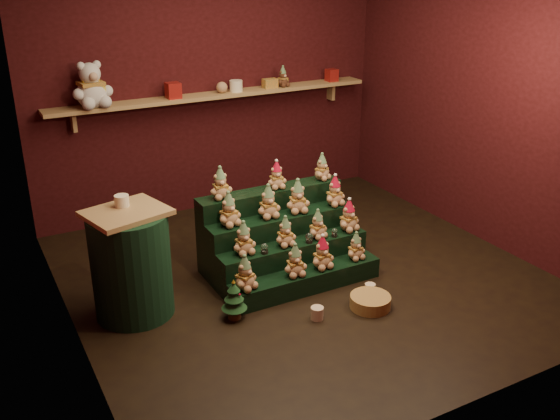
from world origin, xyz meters
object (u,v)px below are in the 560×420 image
mini_christmas_tree (234,299)px  snow_globe_b (309,238)px  mug_right (370,289)px  white_bear (90,79)px  riser_tier_front (306,281)px  side_table (131,264)px  snow_globe_c (334,232)px  mug_left (317,313)px  wicker_basket (370,302)px  snow_globe_a (265,248)px  brown_bear (283,77)px

mini_christmas_tree → snow_globe_b: bearing=17.8°
mug_right → white_bear: size_ratio=0.16×
riser_tier_front → side_table: side_table is taller
snow_globe_c → riser_tier_front: bearing=-157.4°
mini_christmas_tree → mug_left: (0.57, -0.33, -0.12)m
wicker_basket → snow_globe_c: bearing=84.3°
riser_tier_front → snow_globe_c: size_ratio=17.75×
riser_tier_front → white_bear: bearing=120.1°
mug_right → wicker_basket: wicker_basket is taller
riser_tier_front → snow_globe_a: (-0.32, 0.16, 0.32)m
side_table → mug_right: size_ratio=9.86×
mug_left → brown_bear: size_ratio=0.47×
riser_tier_front → mini_christmas_tree: mini_christmas_tree is taller
riser_tier_front → mug_right: riser_tier_front is taller
riser_tier_front → side_table: 1.49m
snow_globe_c → mini_christmas_tree: snow_globe_c is taller
snow_globe_a → mug_left: bearing=-75.1°
wicker_basket → brown_bear: size_ratio=1.51×
riser_tier_front → snow_globe_c: bearing=22.6°
riser_tier_front → snow_globe_a: snow_globe_a is taller
snow_globe_a → mini_christmas_tree: snow_globe_a is taller
mini_christmas_tree → white_bear: (-0.47, 2.18, 1.43)m
riser_tier_front → white_bear: (-1.20, 2.07, 1.51)m
riser_tier_front → wicker_basket: size_ratio=4.16×
side_table → mug_right: side_table is taller
mug_right → white_bear: white_bear is taller
snow_globe_a → snow_globe_c: snow_globe_a is taller
wicker_basket → brown_bear: bearing=77.2°
white_bear → brown_bear: size_ratio=2.48×
snow_globe_a → mug_left: 0.71m
white_bear → brown_bear: white_bear is taller
snow_globe_b → mini_christmas_tree: bearing=-162.2°
snow_globe_a → snow_globe_b: (0.44, 0.00, 0.00)m
mini_christmas_tree → brown_bear: bearing=53.2°
snow_globe_c → white_bear: white_bear is taller
mini_christmas_tree → mug_right: 1.21m
mug_left → mug_right: bearing=11.6°
mug_left → wicker_basket: wicker_basket is taller
mug_right → brown_bear: bearing=79.2°
side_table → mug_left: 1.52m
snow_globe_c → white_bear: 2.75m
mug_right → brown_bear: 2.79m
snow_globe_b → mug_right: snow_globe_b is taller
mug_left → wicker_basket: 0.48m
side_table → white_bear: 2.08m
riser_tier_front → brown_bear: brown_bear is taller
riser_tier_front → side_table: bearing=166.0°
side_table → mini_christmas_tree: size_ratio=2.56×
riser_tier_front → mug_right: bearing=-35.0°
mini_christmas_tree → brown_bear: 3.00m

